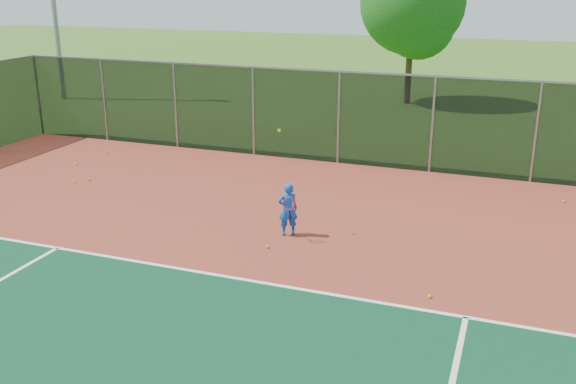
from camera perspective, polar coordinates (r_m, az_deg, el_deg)
name	(u,v)px	position (r m, az deg, el deg)	size (l,w,h in m)	color
court_apron	(344,325)	(11.62, 4.99, -11.72)	(30.00, 20.00, 0.02)	maroon
fence_back	(432,124)	(20.33, 12.72, 5.94)	(30.00, 0.06, 3.03)	black
tennis_player	(288,209)	(15.08, -0.01, -1.52)	(0.59, 0.67, 2.54)	blue
practice_ball_0	(564,201)	(19.02, 23.31, -0.75)	(0.07, 0.07, 0.07)	gold
practice_ball_2	(107,152)	(23.22, -15.81, 3.41)	(0.07, 0.07, 0.07)	gold
practice_ball_3	(430,296)	(12.72, 12.49, -9.04)	(0.07, 0.07, 0.07)	gold
practice_ball_4	(268,247)	(14.58, -1.83, -4.88)	(0.07, 0.07, 0.07)	gold
practice_ball_5	(89,179)	(20.26, -17.28, 1.09)	(0.07, 0.07, 0.07)	gold
practice_ball_7	(76,164)	(22.05, -18.31, 2.38)	(0.07, 0.07, 0.07)	gold
practice_ball_8	(75,182)	(20.15, -18.45, 0.87)	(0.07, 0.07, 0.07)	gold
tree_back_left	(414,7)	(31.50, 11.15, 15.82)	(4.90, 4.90, 7.19)	#362513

